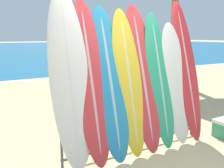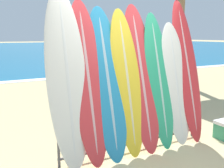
% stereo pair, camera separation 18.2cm
% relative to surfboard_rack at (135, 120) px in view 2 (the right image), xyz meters
% --- Properties ---
extents(ground_plane, '(160.00, 160.00, 0.00)m').
position_rel_surfboard_rack_xyz_m(ground_plane, '(-0.03, -0.54, -0.52)').
color(ground_plane, tan).
extents(surfboard_rack, '(2.62, 0.04, 0.96)m').
position_rel_surfboard_rack_xyz_m(surfboard_rack, '(0.00, 0.00, 0.00)').
color(surfboard_rack, '#47474C').
rests_on(surfboard_rack, ground_plane).
extents(surfboard_slot_0, '(0.59, 0.64, 2.55)m').
position_rel_surfboard_rack_xyz_m(surfboard_slot_0, '(-1.12, 0.03, 0.76)').
color(surfboard_slot_0, silver).
rests_on(surfboard_slot_0, ground_plane).
extents(surfboard_slot_1, '(0.52, 0.76, 2.43)m').
position_rel_surfboard_rack_xyz_m(surfboard_slot_1, '(-0.81, 0.04, 0.70)').
color(surfboard_slot_1, red).
rests_on(surfboard_slot_1, ground_plane).
extents(surfboard_slot_2, '(0.57, 0.76, 2.34)m').
position_rel_surfboard_rack_xyz_m(surfboard_slot_2, '(-0.49, 0.03, 0.65)').
color(surfboard_slot_2, teal).
rests_on(surfboard_slot_2, ground_plane).
extents(surfboard_slot_3, '(0.50, 0.68, 2.31)m').
position_rel_surfboard_rack_xyz_m(surfboard_slot_3, '(-0.15, 0.02, 0.64)').
color(surfboard_slot_3, yellow).
rests_on(surfboard_slot_3, ground_plane).
extents(surfboard_slot_4, '(0.56, 0.76, 2.40)m').
position_rel_surfboard_rack_xyz_m(surfboard_slot_4, '(0.14, 0.05, 0.68)').
color(surfboard_slot_4, red).
rests_on(surfboard_slot_4, ground_plane).
extents(surfboard_slot_5, '(0.49, 0.66, 2.27)m').
position_rel_surfboard_rack_xyz_m(surfboard_slot_5, '(0.48, 0.02, 0.62)').
color(surfboard_slot_5, '#289E70').
rests_on(surfboard_slot_5, ground_plane).
extents(surfboard_slot_6, '(0.56, 0.57, 2.12)m').
position_rel_surfboard_rack_xyz_m(surfboard_slot_6, '(0.83, -0.00, 0.54)').
color(surfboard_slot_6, silver).
rests_on(surfboard_slot_6, ground_plane).
extents(surfboard_slot_7, '(0.49, 0.79, 2.53)m').
position_rel_surfboard_rack_xyz_m(surfboard_slot_7, '(1.13, 0.05, 0.75)').
color(surfboard_slot_7, red).
rests_on(surfboard_slot_7, ground_plane).
extents(person_near_water, '(0.24, 0.30, 1.76)m').
position_rel_surfboard_rack_xyz_m(person_near_water, '(0.95, 4.33, 0.45)').
color(person_near_water, beige).
rests_on(person_near_water, ground_plane).
extents(person_mid_beach, '(0.28, 0.23, 1.69)m').
position_rel_surfboard_rack_xyz_m(person_mid_beach, '(2.58, 2.27, 0.41)').
color(person_mid_beach, '#846047').
rests_on(person_mid_beach, ground_plane).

